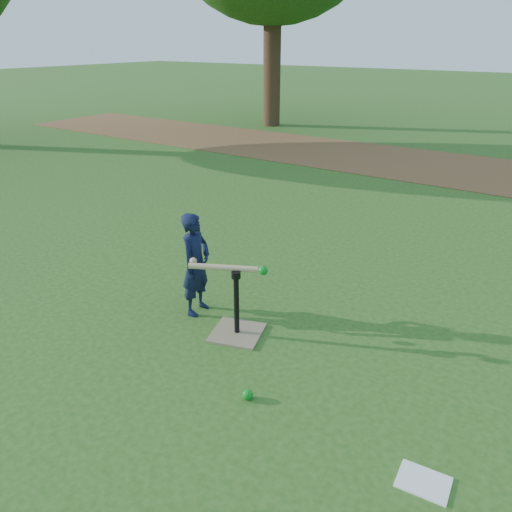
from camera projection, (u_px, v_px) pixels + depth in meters
The scene contains 7 objects.
ground at pixel (230, 344), 4.30m from camera, with size 80.00×80.00×0.00m, color #285116.
dirt_strip at pixel (456, 169), 9.96m from camera, with size 24.00×3.00×0.01m, color brown.
child at pixel (196, 264), 4.62m from camera, with size 0.36×0.24×0.99m, color black.
wiffle_ball_ground at pixel (248, 395), 3.63m from camera, with size 0.08×0.08×0.08m, color #0C841D.
clipboard at pixel (423, 482), 2.96m from camera, with size 0.30×0.23×0.01m, color white.
batting_tee at pixel (237, 323), 4.40m from camera, with size 0.54×0.54×0.61m.
swing_action at pixel (228, 267), 4.23m from camera, with size 0.71×0.31×0.09m.
Camera 1 is at (2.23, -2.87, 2.43)m, focal length 35.00 mm.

